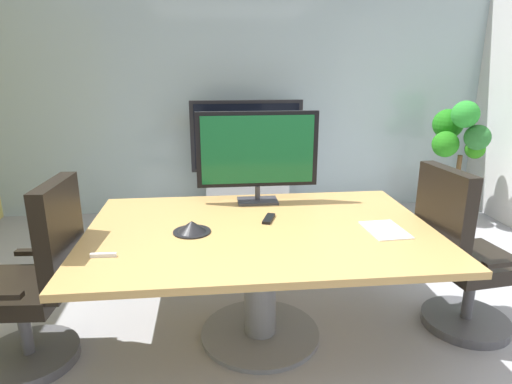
# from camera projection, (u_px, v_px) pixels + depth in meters

# --- Properties ---
(ground_plane) EXTENTS (6.78, 6.78, 0.00)m
(ground_plane) POSITION_uv_depth(u_px,v_px,m) (284.00, 363.00, 2.55)
(ground_plane) COLOR #99999E
(wall_back_glass_partition) EXTENTS (5.63, 0.10, 2.69)m
(wall_back_glass_partition) POSITION_uv_depth(u_px,v_px,m) (244.00, 94.00, 4.92)
(wall_back_glass_partition) COLOR #9EB2B7
(wall_back_glass_partition) RESTS_ON ground
(conference_table) EXTENTS (2.05, 1.37, 0.74)m
(conference_table) POSITION_uv_depth(u_px,v_px,m) (260.00, 253.00, 2.66)
(conference_table) COLOR #B2894C
(conference_table) RESTS_ON ground
(office_chair_left) EXTENTS (0.61, 0.59, 1.09)m
(office_chair_left) POSITION_uv_depth(u_px,v_px,m) (36.00, 291.00, 2.45)
(office_chair_left) COLOR #4C4C51
(office_chair_left) RESTS_ON ground
(office_chair_right) EXTENTS (0.62, 0.60, 1.09)m
(office_chair_right) POSITION_uv_depth(u_px,v_px,m) (461.00, 264.00, 2.78)
(office_chair_right) COLOR #4C4C51
(office_chair_right) RESTS_ON ground
(tv_monitor) EXTENTS (0.84, 0.18, 0.64)m
(tv_monitor) POSITION_uv_depth(u_px,v_px,m) (257.00, 152.00, 3.00)
(tv_monitor) COLOR #333338
(tv_monitor) RESTS_ON conference_table
(wall_display_unit) EXTENTS (1.20, 0.36, 1.31)m
(wall_display_unit) POSITION_uv_depth(u_px,v_px,m) (246.00, 179.00, 4.84)
(wall_display_unit) COLOR #B7BABC
(wall_display_unit) RESTS_ON ground
(potted_plant) EXTENTS (0.58, 0.66, 1.32)m
(potted_plant) POSITION_uv_depth(u_px,v_px,m) (458.00, 147.00, 4.65)
(potted_plant) COLOR brown
(potted_plant) RESTS_ON ground
(conference_phone) EXTENTS (0.22, 0.22, 0.07)m
(conference_phone) POSITION_uv_depth(u_px,v_px,m) (192.00, 227.00, 2.53)
(conference_phone) COLOR black
(conference_phone) RESTS_ON conference_table
(remote_control) EXTENTS (0.10, 0.18, 0.02)m
(remote_control) POSITION_uv_depth(u_px,v_px,m) (269.00, 219.00, 2.74)
(remote_control) COLOR black
(remote_control) RESTS_ON conference_table
(whiteboard_marker) EXTENTS (0.13, 0.03, 0.02)m
(whiteboard_marker) POSITION_uv_depth(u_px,v_px,m) (103.00, 255.00, 2.22)
(whiteboard_marker) COLOR silver
(whiteboard_marker) RESTS_ON conference_table
(paper_notepad) EXTENTS (0.23, 0.31, 0.01)m
(paper_notepad) POSITION_uv_depth(u_px,v_px,m) (385.00, 230.00, 2.57)
(paper_notepad) COLOR white
(paper_notepad) RESTS_ON conference_table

